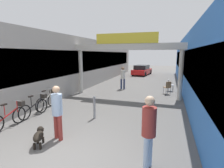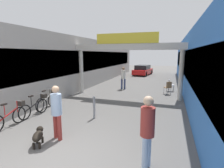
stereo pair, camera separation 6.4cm
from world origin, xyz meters
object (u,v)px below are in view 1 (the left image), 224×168
at_px(bicycle_red_nearest, 11,116).
at_px(cafe_chair_aluminium_farther, 170,84).
at_px(bollard_post_metal, 94,107).
at_px(parked_car_red, 142,70).
at_px(bicycle_silver_third, 47,100).
at_px(dog_on_leash, 39,135).
at_px(pedestrian_carrying_crate, 123,76).
at_px(bicycle_black_second, 36,106).
at_px(cafe_chair_wood_nearer, 168,87).
at_px(pedestrian_with_dog, 57,109).
at_px(pedestrian_companion, 149,127).

height_order(bicycle_red_nearest, cafe_chair_aluminium_farther, bicycle_red_nearest).
bearing_deg(bollard_post_metal, parked_car_red, 91.63).
bearing_deg(bicycle_silver_third, bollard_post_metal, -11.01).
bearing_deg(bicycle_red_nearest, parked_car_red, 83.22).
bearing_deg(dog_on_leash, bollard_post_metal, 75.54).
bearing_deg(parked_car_red, pedestrian_carrying_crate, -90.04).
distance_m(dog_on_leash, bicycle_black_second, 2.91).
height_order(bicycle_silver_third, parked_car_red, parked_car_red).
bearing_deg(dog_on_leash, pedestrian_carrying_crate, 88.76).
relative_size(bicycle_black_second, cafe_chair_wood_nearer, 1.90).
height_order(pedestrian_with_dog, pedestrian_companion, pedestrian_companion).
distance_m(pedestrian_carrying_crate, dog_on_leash, 9.32).
bearing_deg(parked_car_red, dog_on_leash, -90.62).
distance_m(pedestrian_with_dog, bicycle_black_second, 2.87).
relative_size(bicycle_silver_third, cafe_chair_wood_nearer, 1.89).
distance_m(pedestrian_carrying_crate, cafe_chair_aluminium_farther, 3.61).
height_order(dog_on_leash, bicycle_red_nearest, bicycle_red_nearest).
relative_size(pedestrian_carrying_crate, bollard_post_metal, 1.77).
xyz_separation_m(pedestrian_companion, cafe_chair_aluminium_farther, (0.46, 9.70, -0.52)).
bearing_deg(bicycle_red_nearest, pedestrian_companion, -9.10).
xyz_separation_m(dog_on_leash, bicycle_black_second, (-1.99, 2.12, 0.12)).
xyz_separation_m(pedestrian_with_dog, bicycle_black_second, (-2.31, 1.58, -0.60)).
distance_m(cafe_chair_wood_nearer, cafe_chair_aluminium_farther, 1.13).
distance_m(dog_on_leash, cafe_chair_aluminium_farther, 10.35).
bearing_deg(bicycle_black_second, pedestrian_companion, -22.34).
height_order(pedestrian_with_dog, bicycle_black_second, pedestrian_with_dog).
height_order(cafe_chair_wood_nearer, cafe_chair_aluminium_farther, same).
relative_size(dog_on_leash, bicycle_red_nearest, 0.43).
bearing_deg(bicycle_red_nearest, cafe_chair_wood_nearer, 53.93).
relative_size(pedestrian_companion, cafe_chair_wood_nearer, 2.06).
bearing_deg(pedestrian_with_dog, bicycle_black_second, 145.60).
bearing_deg(cafe_chair_aluminium_farther, bicycle_black_second, -127.42).
height_order(pedestrian_carrying_crate, bicycle_red_nearest, pedestrian_carrying_crate).
relative_size(cafe_chair_wood_nearer, cafe_chair_aluminium_farther, 1.00).
bearing_deg(cafe_chair_wood_nearer, pedestrian_carrying_crate, 167.47).
distance_m(pedestrian_with_dog, pedestrian_companion, 3.04).
relative_size(pedestrian_companion, dog_on_leash, 2.51).
bearing_deg(bicycle_red_nearest, pedestrian_carrying_crate, 75.53).
xyz_separation_m(pedestrian_carrying_crate, cafe_chair_aluminium_farther, (3.56, 0.36, -0.48)).
xyz_separation_m(bicycle_black_second, cafe_chair_aluminium_farther, (5.76, 7.53, 0.10)).
xyz_separation_m(pedestrian_with_dog, bicycle_red_nearest, (-2.31, 0.26, -0.60)).
xyz_separation_m(dog_on_leash, cafe_chair_wood_nearer, (3.64, 8.52, 0.22)).
bearing_deg(bollard_post_metal, cafe_chair_aluminium_farther, 66.23).
xyz_separation_m(cafe_chair_wood_nearer, cafe_chair_aluminium_farther, (0.13, 1.12, 0.00)).
xyz_separation_m(bicycle_silver_third, bollard_post_metal, (2.92, -0.57, 0.07)).
height_order(dog_on_leash, cafe_chair_aluminium_farther, cafe_chair_aluminium_farther).
height_order(pedestrian_carrying_crate, bicycle_silver_third, pedestrian_carrying_crate).
bearing_deg(bicycle_silver_third, bicycle_black_second, -77.21).
bearing_deg(dog_on_leash, bicycle_black_second, 133.25).
height_order(pedestrian_companion, bicycle_black_second, pedestrian_companion).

